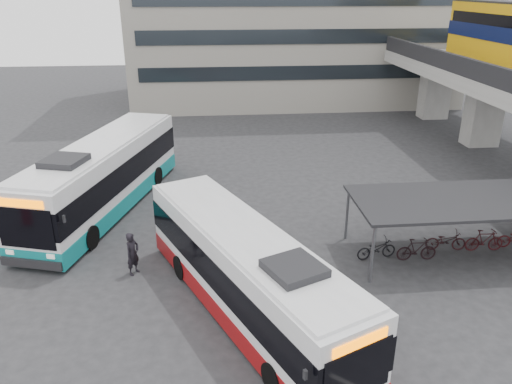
{
  "coord_description": "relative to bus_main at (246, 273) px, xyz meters",
  "views": [
    {
      "loc": [
        -2.26,
        -14.73,
        10.58
      ],
      "look_at": [
        -0.25,
        5.85,
        2.0
      ],
      "focal_mm": 35.0,
      "sensor_mm": 36.0,
      "label": 1
    }
  ],
  "objects": [
    {
      "name": "ground",
      "position": [
        1.19,
        0.24,
        -1.57
      ],
      "size": [
        120.0,
        120.0,
        0.0
      ],
      "primitive_type": "plane",
      "color": "#28282B",
      "rests_on": "ground"
    },
    {
      "name": "bike_shelter",
      "position": [
        9.65,
        3.24,
        -0.13
      ],
      "size": [
        10.0,
        4.0,
        2.54
      ],
      "color": "#595B60",
      "rests_on": "ground"
    },
    {
      "name": "road_markings",
      "position": [
        3.69,
        -2.76,
        -1.56
      ],
      "size": [
        0.15,
        7.6,
        0.01
      ],
      "color": "beige",
      "rests_on": "ground"
    },
    {
      "name": "bus_main",
      "position": [
        0.0,
        0.0,
        0.0
      ],
      "size": [
        6.96,
        11.41,
        3.37
      ],
      "rotation": [
        0.0,
        0.0,
        0.43
      ],
      "color": "white",
      "rests_on": "ground"
    },
    {
      "name": "bus_teal",
      "position": [
        -6.4,
        9.47,
        0.18
      ],
      "size": [
        6.3,
        12.99,
        3.77
      ],
      "rotation": [
        0.0,
        0.0,
        -0.29
      ],
      "color": "white",
      "rests_on": "ground"
    },
    {
      "name": "pedestrian",
      "position": [
        -4.22,
        2.96,
        -0.68
      ],
      "size": [
        0.71,
        0.77,
        1.77
      ],
      "primitive_type": "imported",
      "rotation": [
        0.0,
        0.0,
        0.99
      ],
      "color": "black",
      "rests_on": "ground"
    }
  ]
}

